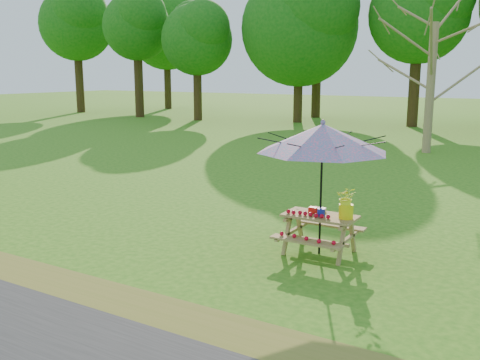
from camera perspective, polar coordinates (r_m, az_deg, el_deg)
The scene contains 6 objects.
ground at distance 10.87m, azimuth -12.58°, elevation -4.82°, with size 120.00×120.00×0.00m, color #2C6E15.
picnic_table at distance 9.06m, azimuth 8.48°, elevation -5.81°, with size 1.20×1.32×0.67m.
patio_umbrella at distance 8.72m, azimuth 8.80°, elevation 4.43°, with size 2.38×2.38×2.25m.
produce_bins at distance 9.00m, azimuth 8.38°, elevation -3.28°, with size 0.33×0.39×0.13m.
tomatoes_row at distance 8.85m, azimuth 7.21°, elevation -3.63°, with size 0.77×0.13×0.07m, color red, non-canonical shape.
flower_bucket at distance 8.76m, azimuth 11.28°, elevation -2.28°, with size 0.38×0.36×0.52m.
Camera 1 is at (7.26, -7.53, 2.99)m, focal length 40.00 mm.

